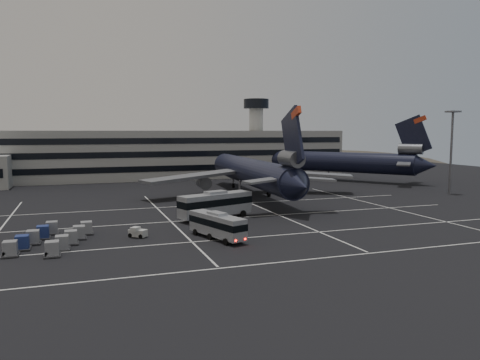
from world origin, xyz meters
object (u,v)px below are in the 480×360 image
Objects in this scene: bus_far at (216,204)px; uld_cluster at (52,238)px; bus_near at (217,224)px; trijet_main at (252,172)px.

bus_far is 0.87× the size of uld_cluster.
uld_cluster is at bearing 92.09° from bus_far.
uld_cluster is (-20.05, 3.91, -1.07)m from bus_near.
bus_far reaches higher than bus_near.
trijet_main reaches higher than uld_cluster.
trijet_main is at bearing 44.28° from bus_near.
bus_far is at bearing -119.65° from trijet_main.
trijet_main reaches higher than bus_near.
trijet_main is 40.09m from bus_near.
bus_near is 0.79× the size of bus_far.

